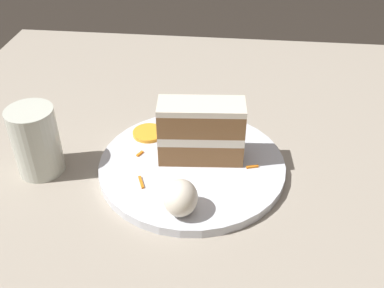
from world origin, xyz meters
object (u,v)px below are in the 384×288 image
(orange_garnish, at_px, (148,133))
(drinking_glass, at_px, (36,146))
(cream_dollop, at_px, (180,198))
(cake_slice, at_px, (201,131))
(plate, at_px, (192,165))

(orange_garnish, xyz_separation_m, drinking_glass, (0.10, -0.15, 0.03))
(cream_dollop, relative_size, orange_garnish, 1.00)
(cake_slice, distance_m, cream_dollop, 0.13)
(plate, distance_m, orange_garnish, 0.11)
(cake_slice, relative_size, cream_dollop, 2.55)
(cream_dollop, bearing_deg, orange_garnish, -156.08)
(cream_dollop, distance_m, drinking_glass, 0.24)
(cream_dollop, height_order, orange_garnish, cream_dollop)
(cake_slice, height_order, orange_garnish, cake_slice)
(plate, xyz_separation_m, cream_dollop, (0.11, -0.00, 0.03))
(plate, xyz_separation_m, cake_slice, (-0.01, 0.01, 0.06))
(cake_slice, distance_m, drinking_glass, 0.25)
(drinking_glass, bearing_deg, cream_dollop, 70.82)
(orange_garnish, height_order, drinking_glass, drinking_glass)
(plate, height_order, drinking_glass, drinking_glass)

